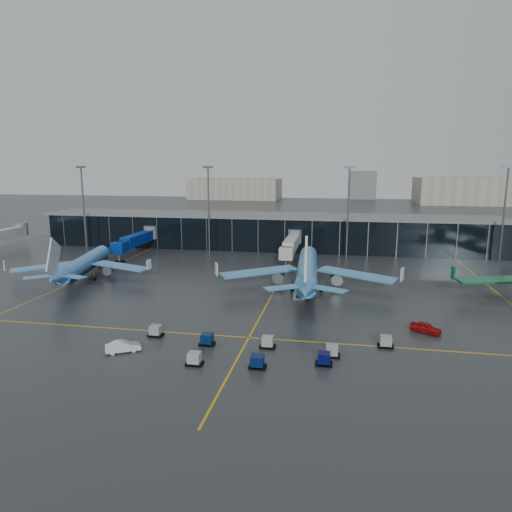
% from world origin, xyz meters
% --- Properties ---
extents(ground, '(600.00, 600.00, 0.00)m').
position_xyz_m(ground, '(0.00, 0.00, 0.00)').
color(ground, '#282B2D').
rests_on(ground, ground).
extents(terminal_pier, '(142.00, 17.00, 10.70)m').
position_xyz_m(terminal_pier, '(0.00, 62.00, 5.42)').
color(terminal_pier, black).
rests_on(terminal_pier, ground).
extents(jet_bridges, '(94.00, 27.50, 7.20)m').
position_xyz_m(jet_bridges, '(-35.00, 42.99, 4.55)').
color(jet_bridges, '#595B60').
rests_on(jet_bridges, ground).
extents(flood_masts, '(203.00, 0.50, 25.50)m').
position_xyz_m(flood_masts, '(5.00, 50.00, 13.81)').
color(flood_masts, '#595B60').
rests_on(flood_masts, ground).
extents(distant_hangars, '(260.00, 71.00, 22.00)m').
position_xyz_m(distant_hangars, '(49.94, 270.08, 8.79)').
color(distant_hangars, '#B2AD99').
rests_on(distant_hangars, ground).
extents(taxi_lines, '(220.00, 120.00, 0.02)m').
position_xyz_m(taxi_lines, '(10.00, 10.61, 0.01)').
color(taxi_lines, gold).
rests_on(taxi_lines, ground).
extents(airliner_arkefly, '(39.92, 43.37, 11.43)m').
position_xyz_m(airliner_arkefly, '(-34.25, 14.37, 5.71)').
color(airliner_arkefly, '#438DDC').
rests_on(airliner_arkefly, ground).
extents(airliner_klm_near, '(40.51, 45.52, 13.36)m').
position_xyz_m(airliner_klm_near, '(16.54, 14.88, 6.68)').
color(airliner_klm_near, '#4092D4').
rests_on(airliner_klm_near, ground).
extents(baggage_carts, '(36.14, 12.08, 1.70)m').
position_xyz_m(baggage_carts, '(13.25, -20.35, 0.76)').
color(baggage_carts, black).
rests_on(baggage_carts, ground).
extents(mobile_airstair, '(2.53, 3.42, 3.45)m').
position_xyz_m(mobile_airstair, '(15.51, 7.25, 0.77)').
color(mobile_airstair, silver).
rests_on(mobile_airstair, ground).
extents(service_van_red, '(5.00, 4.06, 1.60)m').
position_xyz_m(service_van_red, '(36.55, -7.98, 0.80)').
color(service_van_red, '#A20C0E').
rests_on(service_van_red, ground).
extents(service_van_white, '(5.00, 3.83, 1.58)m').
position_xyz_m(service_van_white, '(-6.13, -23.40, 0.79)').
color(service_van_white, silver).
rests_on(service_van_white, ground).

